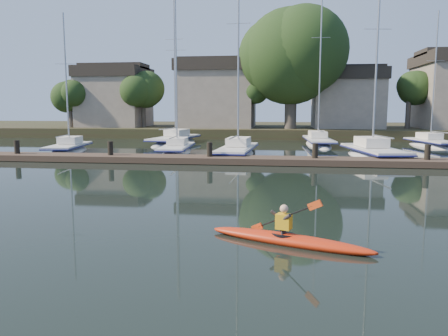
# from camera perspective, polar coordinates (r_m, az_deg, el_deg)

# --- Properties ---
(ground) EXTENTS (160.00, 160.00, 0.00)m
(ground) POSITION_cam_1_polar(r_m,az_deg,el_deg) (11.33, 1.61, -8.49)
(ground) COLOR black
(ground) RESTS_ON ground
(kayak) EXTENTS (4.01, 1.98, 1.31)m
(kayak) POSITION_cam_1_polar(r_m,az_deg,el_deg) (10.55, 8.36, -8.94)
(kayak) COLOR red
(kayak) RESTS_ON ground
(dock) EXTENTS (34.00, 2.00, 1.80)m
(dock) POSITION_cam_1_polar(r_m,az_deg,el_deg) (25.02, 4.91, 1.03)
(dock) COLOR #463428
(dock) RESTS_ON ground
(sailboat_0) EXTENTS (2.91, 7.08, 10.91)m
(sailboat_0) POSITION_cam_1_polar(r_m,az_deg,el_deg) (33.35, -19.59, 1.66)
(sailboat_0) COLOR silver
(sailboat_0) RESTS_ON ground
(sailboat_1) EXTENTS (2.32, 7.60, 12.27)m
(sailboat_1) POSITION_cam_1_polar(r_m,az_deg,el_deg) (30.99, -6.17, 1.66)
(sailboat_1) COLOR silver
(sailboat_1) RESTS_ON ground
(sailboat_2) EXTENTS (2.54, 8.99, 14.73)m
(sailboat_2) POSITION_cam_1_polar(r_m,az_deg,el_deg) (29.12, 1.75, 1.26)
(sailboat_2) COLOR silver
(sailboat_2) RESTS_ON ground
(sailboat_3) EXTENTS (3.61, 8.87, 13.89)m
(sailboat_3) POSITION_cam_1_polar(r_m,az_deg,el_deg) (29.41, 18.91, 0.85)
(sailboat_3) COLOR silver
(sailboat_3) RESTS_ON ground
(sailboat_5) EXTENTS (3.63, 9.60, 15.52)m
(sailboat_5) POSITION_cam_1_polar(r_m,az_deg,el_deg) (38.96, -6.44, 2.89)
(sailboat_5) COLOR silver
(sailboat_5) RESTS_ON ground
(sailboat_6) EXTENTS (2.44, 9.73, 15.35)m
(sailboat_6) POSITION_cam_1_polar(r_m,az_deg,el_deg) (38.22, 12.18, 2.69)
(sailboat_6) COLOR silver
(sailboat_6) RESTS_ON ground
(sailboat_7) EXTENTS (3.28, 7.67, 11.99)m
(sailboat_7) POSITION_cam_1_polar(r_m,az_deg,el_deg) (39.64, 25.43, 2.28)
(sailboat_7) COLOR silver
(sailboat_7) RESTS_ON ground
(shore) EXTENTS (90.00, 25.25, 12.75)m
(shore) POSITION_cam_1_polar(r_m,az_deg,el_deg) (51.10, 8.14, 7.90)
(shore) COLOR #2C341A
(shore) RESTS_ON ground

